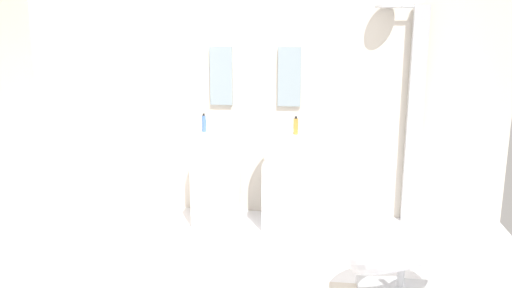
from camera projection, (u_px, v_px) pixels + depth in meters
rear_partition at (256, 84)px, 5.10m from camera, size 4.80×0.10×2.60m
pedestal_sink_left at (216, 177)px, 4.95m from camera, size 0.40×0.40×1.00m
pedestal_sink_right at (285, 180)px, 4.86m from camera, size 0.40×0.40×1.00m
vanity_mirror_left at (221, 76)px, 5.06m from camera, size 0.22×0.03×0.57m
vanity_mirror_right at (289, 77)px, 4.97m from camera, size 0.22×0.03×0.57m
shower_column at (413, 112)px, 4.83m from camera, size 0.49×0.24×2.05m
lounge_chair at (402, 255)px, 3.50m from camera, size 1.11×1.11×0.65m
soap_bottle_blue at (204, 123)px, 4.79m from camera, size 0.04×0.04×0.17m
soap_bottle_amber at (296, 126)px, 4.69m from camera, size 0.04×0.04×0.17m
soap_bottle_green at (204, 125)px, 4.83m from camera, size 0.04×0.04×0.13m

